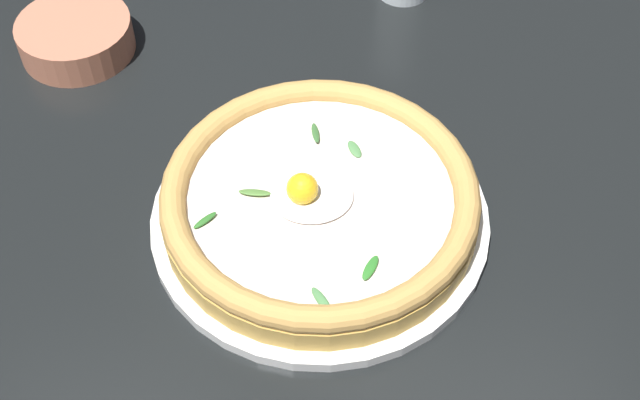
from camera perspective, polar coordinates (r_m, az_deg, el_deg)
ground_plane at (r=0.80m, az=-1.18°, el=-1.49°), size 2.40×2.40×0.03m
pizza_plate at (r=0.77m, az=0.00°, el=-1.23°), size 0.31×0.31×0.01m
pizza at (r=0.75m, az=-0.01°, el=0.07°), size 0.29×0.29×0.06m
side_bowl at (r=0.97m, az=-16.27°, el=10.61°), size 0.12×0.12×0.04m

